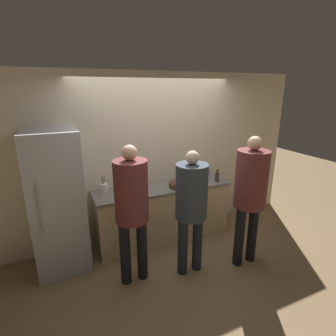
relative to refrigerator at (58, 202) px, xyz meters
name	(u,v)px	position (x,y,z in m)	size (l,w,h in m)	color
ground_plane	(172,248)	(1.51, -0.28, -0.94)	(14.00, 14.00, 0.00)	#8C704C
wall_back	(155,157)	(1.51, 0.36, 0.36)	(5.20, 0.06, 2.60)	beige
counter	(163,212)	(1.51, 0.07, -0.49)	(2.12, 0.62, 0.90)	beige
refrigerator	(58,202)	(0.00, 0.00, 0.00)	(0.65, 0.71, 1.88)	#B7B7BC
person_left	(132,202)	(0.79, -0.69, 0.14)	(0.40, 0.40, 1.76)	black
person_center	(191,201)	(1.52, -0.82, 0.07)	(0.40, 0.40, 1.65)	#232838
person_right	(250,188)	(2.30, -0.98, 0.17)	(0.41, 0.41, 1.80)	black
fruit_bowl	(179,185)	(1.71, -0.08, 0.00)	(0.29, 0.29, 0.12)	#4C3323
utensil_crock	(104,188)	(0.63, 0.19, 0.03)	(0.12, 0.12, 0.25)	silver
bottle_clear	(192,178)	(2.03, 0.07, 0.02)	(0.06, 0.06, 0.15)	silver
bottle_dark	(217,177)	(2.40, -0.10, 0.04)	(0.07, 0.07, 0.20)	#333338
cup_black	(187,177)	(2.00, 0.18, 0.01)	(0.09, 0.09, 0.10)	#28282D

